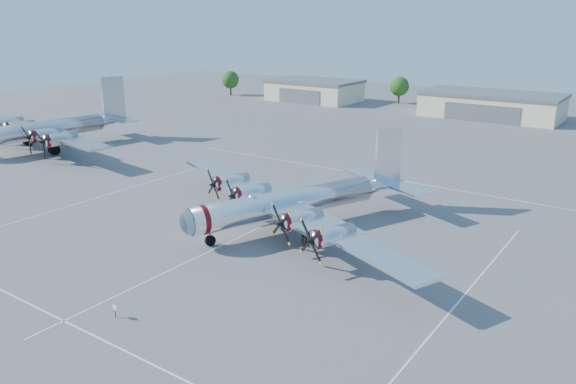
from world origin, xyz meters
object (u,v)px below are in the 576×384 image
Objects in this scene: hangar_center at (491,105)px; tree_far_west at (230,80)px; tree_west at (399,86)px; bomber_west at (52,148)px; info_placard at (115,309)px; hangar_west at (314,90)px; main_bomber_b29 at (297,226)px.

tree_far_west reaches higher than hangar_center.
tree_west is 84.09m from bomber_west.
hangar_center is 26.30m from tree_west.
hangar_center reaches higher than info_placard.
tree_west reaches higher than bomber_west.
hangar_center is 0.70× the size of bomber_west.
hangar_west is 0.55× the size of bomber_west.
info_placard is at bearing -64.87° from hangar_west.
tree_far_west is at bearing 140.75° from info_placard.
bomber_west is at bearing -125.06° from hangar_center.
tree_far_west is 70.88m from bomber_west.
hangar_center is at bearing -17.82° from tree_west.
main_bomber_b29 is 22.68m from info_placard.
hangar_center is 87.98m from bomber_west.
bomber_west is (-5.51, -71.98, -2.71)m from hangar_west.
hangar_west reaches higher than info_placard.
main_bomber_b29 is (72.95, -74.92, -4.22)m from tree_far_west.
tree_west is 113.08m from info_placard.
main_bomber_b29 is 41.40× the size of info_placard.
hangar_west is at bearing 9.01° from tree_far_west.
hangar_west is 45.00m from hangar_center.
tree_far_west is 6.67× the size of info_placard.
bomber_west is (-53.46, 6.91, 0.00)m from main_bomber_b29.
hangar_west and hangar_center have the same top height.
tree_west reaches higher than hangar_west.
info_placard is (2.63, -101.56, -2.01)m from hangar_center.
main_bomber_b29 is (2.95, -78.89, -2.71)m from hangar_center.
main_bomber_b29 is at bearing -45.76° from tree_far_west.
hangar_center is at bearing 63.09° from bomber_west.
hangar_west is at bearing 93.77° from bomber_west.
tree_far_west is (-25.00, -3.96, 1.51)m from hangar_west.
hangar_west is at bearing 129.22° from info_placard.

